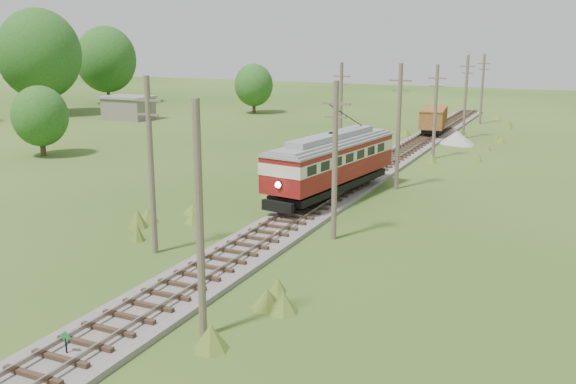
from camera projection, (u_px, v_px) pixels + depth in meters
The scene contains 19 objects.
ground at pixel (39, 381), 20.68m from camera, with size 260.00×260.00×0.00m, color #244514.
railbed_main at pixel (367, 174), 50.60m from camera, with size 3.60×96.00×0.57m.
switch_marker at pixel (66, 343), 21.93m from camera, with size 0.45×0.06×1.08m.
streetcar at pixel (332, 159), 43.12m from camera, with size 4.86×13.21×5.98m.
gondola at pixel (434, 119), 70.93m from camera, with size 3.40×7.85×2.52m.
gravel_pile at pixel (458, 138), 65.89m from camera, with size 3.67×3.90×1.34m.
utility_pole_r_1 at pixel (200, 222), 22.78m from camera, with size 0.30×0.30×8.80m.
utility_pole_r_2 at pixel (335, 160), 34.15m from camera, with size 1.60×0.30×8.60m.
utility_pole_r_3 at pixel (399, 126), 45.60m from camera, with size 1.60×0.30×9.00m.
utility_pole_r_4 at pixel (435, 111), 57.21m from camera, with size 1.60×0.30×8.40m.
utility_pole_r_5 at pixel (466, 96), 68.44m from camera, with size 1.60×0.30×8.90m.
utility_pole_r_6 at pixel (482, 88), 80.01m from camera, with size 1.60×0.30×8.70m.
utility_pole_l_a at pixel (151, 164), 31.87m from camera, with size 1.60×0.30×9.00m.
utility_pole_l_b at pixel (341, 110), 56.72m from camera, with size 1.60×0.30×8.60m.
tree_left_4 at pixel (39, 54), 88.35m from camera, with size 11.34×11.34×14.61m.
tree_left_5 at pixel (106, 59), 103.56m from camera, with size 9.66×9.66×12.44m.
tree_mid_a at pixel (254, 85), 91.10m from camera, with size 5.46×5.46×7.03m.
tree_mid_c at pixel (40, 116), 58.49m from camera, with size 5.04×5.04×6.49m.
shed at pixel (128, 107), 85.12m from camera, with size 6.40×4.40×3.10m.
Camera 1 is at (15.15, -13.52, 10.86)m, focal length 40.00 mm.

